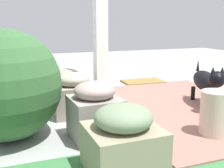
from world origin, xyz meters
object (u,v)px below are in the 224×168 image
stone_planter_mid (95,111)px  stone_planter_far (123,141)px  round_shrub (5,85)px  doormat (143,82)px  stone_planter_nearest (67,86)px  stone_planter_near (73,95)px  ceramic_urn (215,114)px  dog (206,81)px

stone_planter_mid → stone_planter_far: stone_planter_mid is taller
stone_planter_mid → round_shrub: bearing=-20.0°
stone_planter_mid → doormat: size_ratio=0.74×
stone_planter_nearest → stone_planter_near: stone_planter_near is taller
round_shrub → ceramic_urn: round_shrub is taller
round_shrub → ceramic_urn: bearing=160.8°
stone_planter_far → round_shrub: bearing=-51.0°
stone_planter_nearest → stone_planter_mid: size_ratio=0.97×
dog → ceramic_urn: dog is taller
stone_planter_far → doormat: size_ratio=0.71×
ceramic_urn → stone_planter_far: bearing=15.6°
stone_planter_nearest → doormat: (-1.37, -0.56, -0.16)m
stone_planter_near → round_shrub: (0.65, 0.42, 0.24)m
stone_planter_far → doormat: stone_planter_far is taller
stone_planter_nearest → stone_planter_far: 1.89m
stone_planter_mid → stone_planter_far: bearing=90.2°
stone_planter_far → round_shrub: round_shrub is taller
stone_planter_mid → doormat: bearing=-127.1°
doormat → dog: bearing=92.2°
stone_planter_nearest → stone_planter_near: size_ratio=1.04×
stone_planter_far → dog: (-1.45, -0.99, 0.08)m
round_shrub → dog: round_shrub is taller
stone_planter_nearest → ceramic_urn: ceramic_urn is taller
stone_planter_far → dog: bearing=-145.6°
stone_planter_nearest → stone_planter_mid: 1.30m
stone_planter_nearest → ceramic_urn: (-0.94, 1.62, 0.02)m
stone_planter_nearest → round_shrub: bearing=55.6°
doormat → ceramic_urn: bearing=78.8°
round_shrub → stone_planter_mid: bearing=160.0°
stone_planter_near → stone_planter_nearest: bearing=-95.8°
stone_planter_mid → doormat: (-1.40, -1.85, -0.22)m
stone_planter_mid → dog: dog is taller
stone_planter_nearest → dog: (-1.42, 0.90, 0.12)m
dog → stone_planter_far: bearing=34.4°
stone_planter_near → dog: bearing=169.7°
round_shrub → stone_planter_far: bearing=129.0°
stone_planter_mid → dog: bearing=-164.7°
round_shrub → doormat: (-2.08, -1.60, -0.44)m
round_shrub → dog: size_ratio=1.23×
round_shrub → doormat: round_shrub is taller
round_shrub → ceramic_urn: size_ratio=2.31×
stone_planter_far → stone_planter_near: bearing=-88.5°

